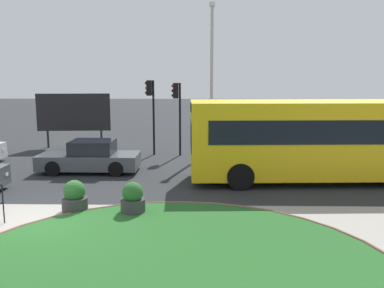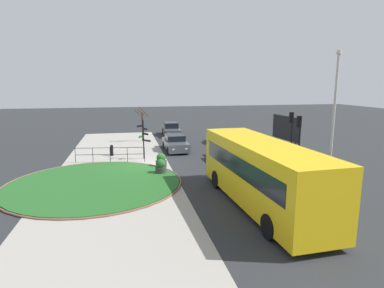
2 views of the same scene
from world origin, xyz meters
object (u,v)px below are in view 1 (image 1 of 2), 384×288
billboard_left (74,113)px  planter_near_signpost (75,198)px  bus_yellow (318,139)px  planter_kerbside (133,200)px  car_far_lane (90,158)px  traffic_light_near (151,101)px  lamppost_tall (212,73)px  traffic_light_far (177,103)px

billboard_left → planter_near_signpost: bearing=-77.6°
bus_yellow → planter_kerbside: (-6.60, -4.10, -1.24)m
car_far_lane → planter_near_signpost: car_far_lane is taller
bus_yellow → planter_near_signpost: bus_yellow is taller
traffic_light_near → car_far_lane: bearing=65.7°
lamppost_tall → planter_near_signpost: size_ratio=7.92×
traffic_light_far → planter_near_signpost: size_ratio=3.75×
traffic_light_near → planter_kerbside: bearing=97.6°
traffic_light_far → planter_near_signpost: 9.82m
lamppost_tall → planter_near_signpost: bearing=-113.0°
billboard_left → planter_kerbside: 12.90m
traffic_light_near → planter_near_signpost: size_ratio=3.88×
car_far_lane → planter_near_signpost: 5.41m
traffic_light_near → planter_near_signpost: traffic_light_near is taller
bus_yellow → traffic_light_far: size_ratio=2.67×
traffic_light_near → billboard_left: 5.21m
lamppost_tall → planter_kerbside: size_ratio=7.85×
bus_yellow → car_far_lane: bus_yellow is taller
lamppost_tall → planter_near_signpost: (-4.44, -10.46, -3.79)m
bus_yellow → car_far_lane: 9.52m
traffic_light_far → planter_near_signpost: traffic_light_far is taller
planter_near_signpost → planter_kerbside: size_ratio=0.99×
billboard_left → planter_near_signpost: size_ratio=4.17×
bus_yellow → planter_kerbside: bus_yellow is taller
car_far_lane → traffic_light_near: bearing=-118.2°
car_far_lane → planter_kerbside: bearing=116.5°
traffic_light_far → lamppost_tall: lamppost_tall is taller
bus_yellow → traffic_light_far: bearing=-45.0°
lamppost_tall → planter_near_signpost: 11.97m
lamppost_tall → bus_yellow: bearing=-58.7°
billboard_left → planter_near_signpost: (3.42, -11.45, -1.54)m
lamppost_tall → billboard_left: 8.23m
lamppost_tall → planter_kerbside: 11.63m
planter_kerbside → bus_yellow: bearing=31.9°
traffic_light_far → car_far_lane: bearing=49.2°
planter_kerbside → traffic_light_near: bearing=93.3°
traffic_light_near → planter_kerbside: traffic_light_near is taller
planter_kerbside → lamppost_tall: bearing=76.3°
lamppost_tall → traffic_light_far: bearing=-144.3°
bus_yellow → billboard_left: bus_yellow is taller
traffic_light_near → traffic_light_far: 1.39m
bus_yellow → planter_kerbside: size_ratio=9.95×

